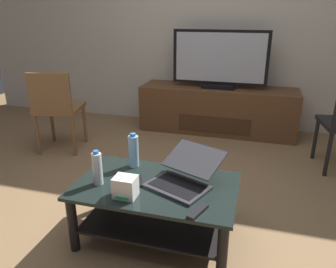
% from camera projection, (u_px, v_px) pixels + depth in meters
% --- Properties ---
extents(ground_plane, '(7.68, 7.68, 0.00)m').
position_uv_depth(ground_plane, '(156.00, 208.00, 2.47)').
color(ground_plane, olive).
extents(back_wall, '(6.40, 0.12, 2.80)m').
position_uv_depth(back_wall, '(209.00, 12.00, 3.94)').
color(back_wall, beige).
rests_on(back_wall, ground).
extents(coffee_table, '(1.01, 0.62, 0.39)m').
position_uv_depth(coffee_table, '(156.00, 201.00, 2.08)').
color(coffee_table, black).
rests_on(coffee_table, ground).
extents(media_cabinet, '(1.87, 0.52, 0.55)m').
position_uv_depth(media_cabinet, '(217.00, 110.00, 3.99)').
color(media_cabinet, brown).
rests_on(media_cabinet, ground).
extents(television, '(1.11, 0.20, 0.67)m').
position_uv_depth(television, '(220.00, 61.00, 3.76)').
color(television, black).
rests_on(television, media_cabinet).
extents(side_chair, '(0.52, 0.52, 0.86)m').
position_uv_depth(side_chair, '(56.00, 106.00, 3.33)').
color(side_chair, brown).
rests_on(side_chair, ground).
extents(laptop, '(0.49, 0.53, 0.19)m').
position_uv_depth(laptop, '(184.00, 175.00, 2.02)').
color(laptop, '#333338').
rests_on(laptop, coffee_table).
extents(router_box, '(0.13, 0.11, 0.13)m').
position_uv_depth(router_box, '(125.00, 187.00, 1.88)').
color(router_box, white).
rests_on(router_box, coffee_table).
extents(water_bottle_near, '(0.06, 0.06, 0.23)m').
position_uv_depth(water_bottle_near, '(97.00, 168.00, 2.00)').
color(water_bottle_near, silver).
rests_on(water_bottle_near, coffee_table).
extents(water_bottle_far, '(0.07, 0.07, 0.24)m').
position_uv_depth(water_bottle_far, '(134.00, 151.00, 2.24)').
color(water_bottle_far, '#99C6E5').
rests_on(water_bottle_far, coffee_table).
extents(cell_phone, '(0.11, 0.16, 0.01)m').
position_uv_depth(cell_phone, '(136.00, 181.00, 2.06)').
color(cell_phone, black).
rests_on(cell_phone, coffee_table).
extents(tv_remote, '(0.10, 0.17, 0.02)m').
position_uv_depth(tv_remote, '(198.00, 212.00, 1.74)').
color(tv_remote, black).
rests_on(tv_remote, coffee_table).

